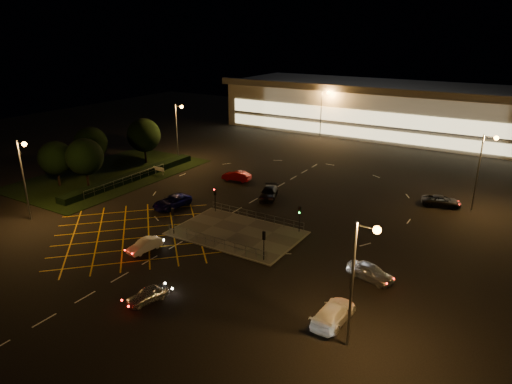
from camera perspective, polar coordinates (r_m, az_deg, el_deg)
The scene contains 27 objects.
ground at distance 55.37m, azimuth -2.98°, elevation -4.00°, with size 180.00×180.00×0.00m, color black.
pedestrian_island at distance 52.81m, azimuth -2.41°, elevation -5.14°, with size 14.00×9.00×0.12m, color #4C4944.
grass_verge at distance 77.51m, azimuth -17.71°, elevation 2.12°, with size 18.00×30.00×0.08m, color black.
hedge at distance 73.77m, azimuth -15.17°, elevation 1.88°, with size 2.00×26.00×1.00m, color black.
supermarket at distance 108.85m, azimuth 16.05°, elevation 10.04°, with size 72.00×26.50×10.50m.
streetlight_sw at distance 60.65m, azimuth -27.01°, elevation 2.54°, with size 1.78×0.56×10.03m.
streetlight_se at distance 32.88m, azimuth 12.79°, elevation -9.35°, with size 1.78×0.56×10.03m.
streetlight_nw at distance 80.99m, azimuth -9.68°, elevation 8.29°, with size 1.78×0.56×10.03m.
streetlight_ne at distance 63.72m, azimuth 26.55°, elevation 3.36°, with size 1.78×0.56×10.03m.
streetlight_far_left at distance 98.78m, azimuth 8.39°, elevation 10.40°, with size 1.78×0.56×10.03m.
signal_sw at distance 52.46m, azimuth -10.36°, elevation -2.89°, with size 0.28×0.30×3.15m.
signal_se at distance 45.87m, azimuth 1.00°, elevation -5.98°, with size 0.28×0.30×3.15m.
signal_nw at distance 58.17m, azimuth -5.16°, elevation -0.35°, with size 0.28×0.30×3.15m.
signal_ne at distance 52.31m, azimuth 5.48°, elevation -2.72°, with size 0.28×0.30×3.15m.
tree_a at distance 73.28m, azimuth -23.76°, elevation 3.88°, with size 5.04×5.04×6.86m.
tree_b at distance 79.35m, azimuth -19.97°, elevation 5.72°, with size 5.40×5.40×7.35m.
tree_c at distance 81.47m, azimuth -13.85°, elevation 6.91°, with size 5.76×5.76×7.84m.
tree_d at distance 89.97m, azimuth -13.83°, elevation 7.48°, with size 4.68×4.68×6.37m.
tree_e at distance 71.17m, azimuth -20.62°, elevation 4.13°, with size 5.40×5.40×7.35m.
car_near_silver at distance 41.39m, azimuth -13.40°, elevation -12.38°, with size 1.50×3.72×1.27m, color silver.
car_queue_white at distance 50.02m, azimuth -13.73°, elevation -6.49°, with size 1.35×3.89×1.28m, color white.
car_left_blue at distance 61.14m, azimuth -10.46°, elevation -1.19°, with size 2.53×5.48×1.52m, color #0D0C4D.
car_far_dkgrey at distance 63.28m, azimuth 1.60°, elevation -0.14°, with size 2.11×5.20×1.51m, color black.
car_right_silver at distance 44.69m, azimuth 14.10°, elevation -9.66°, with size 1.85×4.59×1.56m, color silver.
car_circ_red at distance 70.77m, azimuth -2.44°, elevation 2.03°, with size 1.59×4.57×1.51m, color #A00B14.
car_east_grey at distance 65.27m, azimuth 22.18°, elevation -1.07°, with size 2.33×5.04×1.40m, color black.
car_approach_white at distance 38.35m, azimuth 9.66°, elevation -14.68°, with size 2.17×5.34×1.55m, color silver.
Camera 1 is at (29.00, -41.58, 22.28)m, focal length 32.00 mm.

